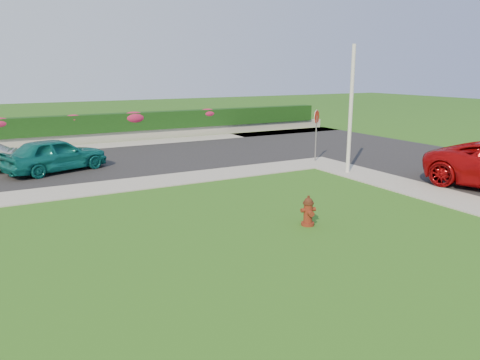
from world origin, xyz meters
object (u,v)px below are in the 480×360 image
sedan_teal (55,155)px  utility_pole (351,110)px  stop_sign (316,123)px  fire_hydrant (308,211)px

sedan_teal → utility_pole: size_ratio=0.81×
stop_sign → utility_pole: bearing=-107.0°
stop_sign → sedan_teal: bearing=154.0°
fire_hydrant → utility_pole: utility_pole is taller
fire_hydrant → sedan_teal: (-5.22, 10.91, 0.36)m
fire_hydrant → utility_pole: 7.75m
utility_pole → sedan_teal: bearing=150.6°
fire_hydrant → stop_sign: 9.74m
sedan_teal → fire_hydrant: bearing=-174.2°
fire_hydrant → utility_pole: bearing=49.2°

